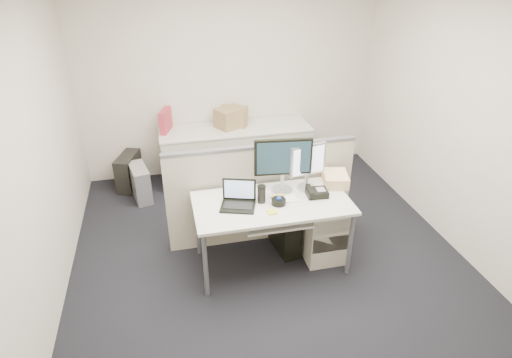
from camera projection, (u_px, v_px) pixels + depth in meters
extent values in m
cube|color=black|center=(271.00, 262.00, 4.43)|extent=(4.00, 4.50, 0.01)
cube|color=beige|center=(230.00, 77.00, 5.71)|extent=(4.00, 0.02, 2.70)
cube|color=beige|center=(408.00, 344.00, 1.86)|extent=(4.00, 0.02, 2.70)
cube|color=beige|center=(30.00, 165.00, 3.39)|extent=(0.02, 4.50, 2.70)
cube|color=beige|center=(471.00, 124.00, 4.18)|extent=(0.02, 4.50, 2.70)
cube|color=#BAB8AE|center=(272.00, 203.00, 4.09)|extent=(1.50, 0.75, 0.03)
cylinder|color=slate|center=(206.00, 265.00, 3.84)|extent=(0.04, 0.04, 0.70)
cylinder|color=slate|center=(198.00, 225.00, 4.40)|extent=(0.04, 0.04, 0.70)
cylinder|color=slate|center=(350.00, 244.00, 4.12)|extent=(0.04, 0.04, 0.70)
cylinder|color=slate|center=(326.00, 209.00, 4.68)|extent=(0.04, 0.04, 0.70)
cube|color=#BAB8AE|center=(277.00, 222.00, 3.98)|extent=(0.62, 0.32, 0.02)
cube|color=#B2AB9B|center=(321.00, 227.00, 4.42)|extent=(0.40, 0.55, 0.65)
cube|color=#ACA391|center=(261.00, 195.00, 4.55)|extent=(2.00, 0.06, 1.10)
cube|color=#B2AB9B|center=(236.00, 154.00, 5.91)|extent=(2.00, 0.60, 0.72)
cube|color=black|center=(283.00, 166.00, 4.13)|extent=(0.58, 0.28, 0.56)
cube|color=#B7B7BC|center=(307.00, 167.00, 4.20)|extent=(0.41, 0.26, 0.47)
cube|color=black|center=(238.00, 196.00, 3.94)|extent=(0.37, 0.32, 0.24)
cylinder|color=black|center=(279.00, 202.00, 4.03)|extent=(0.18, 0.18, 0.05)
cube|color=black|center=(317.00, 193.00, 4.17)|extent=(0.21, 0.17, 0.06)
cube|color=silver|center=(285.00, 196.00, 4.17)|extent=(0.22, 0.27, 0.01)
cube|color=gold|center=(272.00, 212.00, 3.91)|extent=(0.09, 0.09, 0.01)
cylinder|color=black|center=(262.00, 195.00, 4.04)|extent=(0.08, 0.08, 0.16)
ellipsoid|color=gold|center=(278.00, 196.00, 4.14)|extent=(0.16, 0.05, 0.04)
cube|color=black|center=(277.00, 190.00, 4.27)|extent=(0.06, 0.11, 0.01)
cube|color=#E9C089|center=(335.00, 179.00, 4.37)|extent=(0.30, 0.35, 0.11)
cube|color=black|center=(271.00, 218.00, 3.99)|extent=(0.48, 0.26, 0.03)
cube|color=black|center=(285.00, 231.00, 4.53)|extent=(0.25, 0.49, 0.44)
cube|color=black|center=(129.00, 171.00, 5.72)|extent=(0.35, 0.53, 0.46)
cube|color=#B7B7BC|center=(140.00, 183.00, 5.46)|extent=(0.28, 0.50, 0.44)
cube|color=#99794F|center=(230.00, 118.00, 5.71)|extent=(0.45, 0.42, 0.28)
cube|color=#99794F|center=(233.00, 117.00, 5.78)|extent=(0.43, 0.39, 0.26)
cube|color=#AB2A38|center=(166.00, 121.00, 5.57)|extent=(0.18, 0.34, 0.31)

